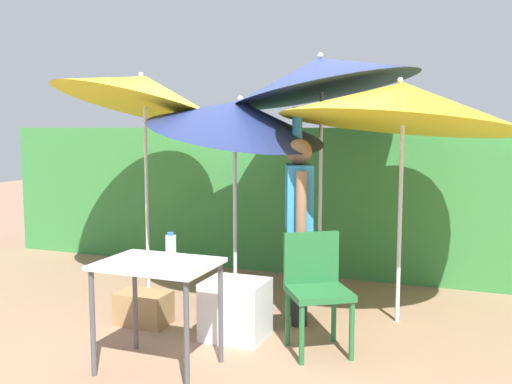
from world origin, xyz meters
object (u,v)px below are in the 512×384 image
cooler_box (236,309)px  crate_cardboard (144,308)px  umbrella_yellow (143,91)px  person_vendor (299,216)px  folding_table (158,275)px  umbrella_navy (401,104)px  chair_plastic (316,284)px  umbrella_rainbow (238,116)px  bottle_water (171,251)px  umbrella_orange (321,75)px

cooler_box → crate_cardboard: 0.88m
crate_cardboard → cooler_box: bearing=-0.8°
umbrella_yellow → person_vendor: bearing=-13.7°
crate_cardboard → folding_table: bearing=-51.5°
umbrella_navy → chair_plastic: (-0.49, -0.88, -1.38)m
umbrella_rainbow → cooler_box: (0.31, -0.79, -1.56)m
bottle_water → umbrella_yellow: bearing=126.1°
umbrella_yellow → folding_table: (1.21, -1.78, -1.40)m
umbrella_rainbow → umbrella_orange: bearing=39.0°
folding_table → bottle_water: bearing=-34.7°
umbrella_rainbow → umbrella_navy: bearing=3.4°
umbrella_orange → cooler_box: (-0.34, -1.32, -1.97)m
folding_table → person_vendor: bearing=65.3°
bottle_water → umbrella_navy: bearing=54.5°
cooler_box → folding_table: (-0.27, -0.75, 0.44)m
person_vendor → bottle_water: (-0.44, -1.46, -0.05)m
bottle_water → chair_plastic: bearing=49.1°
person_vendor → cooler_box: 0.98m
crate_cardboard → person_vendor: bearing=25.3°
folding_table → bottle_water: size_ratio=3.33×
cooler_box → umbrella_rainbow: bearing=111.5°
cooler_box → folding_table: 0.91m
umbrella_rainbow → bottle_water: (0.22, -1.66, -0.92)m
umbrella_orange → crate_cardboard: umbrella_orange is taller
umbrella_navy → cooler_box: (-1.16, -0.88, -1.66)m
umbrella_yellow → umbrella_orange: bearing=8.8°
person_vendor → folding_table: size_ratio=2.35×
umbrella_rainbow → cooler_box: umbrella_rainbow is taller
person_vendor → folding_table: bearing=-114.7°
umbrella_rainbow → folding_table: bearing=-88.4°
umbrella_orange → cooler_box: bearing=-104.5°
umbrella_rainbow → person_vendor: bearing=-16.8°
umbrella_rainbow → cooler_box: size_ratio=4.50×
umbrella_rainbow → cooler_box: bearing=-68.5°
umbrella_rainbow → umbrella_yellow: 1.22m
umbrella_navy → folding_table: bearing=-131.3°
umbrella_rainbow → umbrella_yellow: (-1.17, 0.25, 0.27)m
umbrella_navy → folding_table: (-1.43, -1.62, -1.22)m
cooler_box → bottle_water: 1.09m
umbrella_rainbow → bottle_water: 1.91m
umbrella_rainbow → umbrella_yellow: bearing=168.0°
umbrella_orange → bottle_water: umbrella_orange is taller
umbrella_rainbow → person_vendor: (0.66, -0.20, -0.87)m
umbrella_orange → bottle_water: size_ratio=10.61×
crate_cardboard → bottle_water: size_ratio=1.85×
umbrella_orange → person_vendor: (0.01, -0.73, -1.27)m
cooler_box → umbrella_yellow: bearing=145.0°
cooler_box → bottle_water: bearing=-95.9°
umbrella_yellow → crate_cardboard: (0.61, -1.02, -1.93)m
umbrella_navy → cooler_box: size_ratio=4.58×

